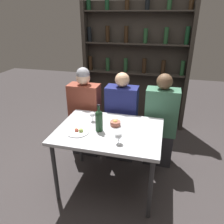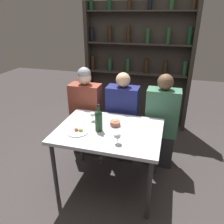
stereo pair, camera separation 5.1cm
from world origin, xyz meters
TOP-DOWN VIEW (x-y plane):
  - ground_plane at (0.00, 0.00)m, footprint 10.00×10.00m
  - dining_table at (0.00, 0.00)m, footprint 1.11×0.82m
  - wine_rack_wall at (0.00, 1.72)m, footprint 1.78×0.21m
  - wine_bottle at (-0.10, -0.05)m, footprint 0.08×0.08m
  - wine_glass_0 at (-0.23, 0.15)m, footprint 0.06×0.06m
  - wine_glass_1 at (0.15, -0.24)m, footprint 0.07×0.07m
  - food_plate_0 at (-0.30, -0.14)m, footprint 0.23×0.23m
  - snack_bowl at (0.04, 0.11)m, footprint 0.11×0.11m
  - seated_person_left at (-0.50, 0.59)m, footprint 0.41×0.22m
  - seated_person_center at (0.01, 0.59)m, footprint 0.40×0.22m
  - seated_person_right at (0.52, 0.59)m, footprint 0.40×0.22m

SIDE VIEW (x-z plane):
  - ground_plane at x=0.00m, z-range 0.00..0.00m
  - seated_person_center at x=0.01m, z-range -0.04..1.18m
  - seated_person_right at x=0.52m, z-range -0.04..1.20m
  - seated_person_left at x=-0.50m, z-range -0.03..1.22m
  - dining_table at x=0.00m, z-range 0.30..1.05m
  - food_plate_0 at x=-0.30m, z-range 0.73..0.78m
  - snack_bowl at x=0.04m, z-range 0.74..0.81m
  - wine_glass_0 at x=-0.23m, z-range 0.77..0.88m
  - wine_glass_1 at x=0.15m, z-range 0.77..0.89m
  - wine_bottle at x=-0.10m, z-range 0.73..1.02m
  - wine_rack_wall at x=0.00m, z-range 0.05..2.22m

